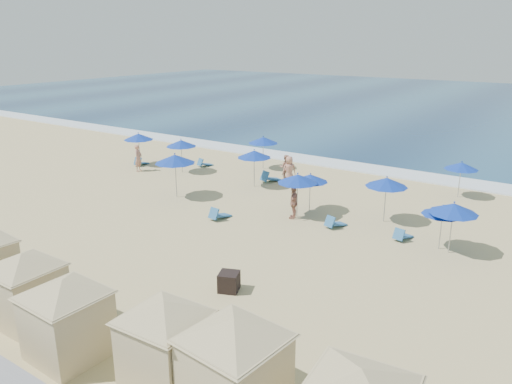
% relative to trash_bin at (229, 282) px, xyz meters
% --- Properties ---
extents(ground, '(160.00, 160.00, 0.00)m').
position_rel_trash_bin_xyz_m(ground, '(-3.73, 4.19, -0.36)').
color(ground, tan).
rests_on(ground, ground).
extents(ocean, '(160.00, 80.00, 0.06)m').
position_rel_trash_bin_xyz_m(ocean, '(-3.73, 59.19, -0.33)').
color(ocean, navy).
rests_on(ocean, ground).
extents(surf_line, '(160.00, 2.50, 0.08)m').
position_rel_trash_bin_xyz_m(surf_line, '(-3.73, 19.69, -0.32)').
color(surf_line, white).
rests_on(surf_line, ground).
extents(trash_bin, '(0.93, 0.93, 0.71)m').
position_rel_trash_bin_xyz_m(trash_bin, '(0.00, 0.00, 0.00)').
color(trash_bin, black).
rests_on(trash_bin, ground).
extents(cabana_1, '(4.26, 4.26, 2.67)m').
position_rel_trash_bin_xyz_m(cabana_1, '(-4.18, -5.34, 1.17)').
color(cabana_1, '#C6B487').
rests_on(cabana_1, ground).
extents(cabana_2, '(4.35, 4.35, 2.73)m').
position_rel_trash_bin_xyz_m(cabana_2, '(-1.47, -5.76, 1.21)').
color(cabana_2, '#C6B487').
rests_on(cabana_2, ground).
extents(cabana_3, '(4.28, 4.28, 2.69)m').
position_rel_trash_bin_xyz_m(cabana_3, '(1.69, -4.98, 1.18)').
color(cabana_3, '#C6B487').
rests_on(cabana_3, ground).
extents(cabana_4, '(4.61, 4.61, 2.91)m').
position_rel_trash_bin_xyz_m(cabana_4, '(3.91, -4.88, 1.31)').
color(cabana_4, '#C6B487').
rests_on(cabana_4, ground).
extents(umbrella_0, '(2.13, 2.13, 2.42)m').
position_rel_trash_bin_xyz_m(umbrella_0, '(-16.88, 11.43, 1.74)').
color(umbrella_0, '#A5A8AD').
rests_on(umbrella_0, ground).
extents(umbrella_1, '(2.07, 2.07, 2.36)m').
position_rel_trash_bin_xyz_m(umbrella_1, '(-12.93, 11.63, 1.69)').
color(umbrella_1, '#A5A8AD').
rests_on(umbrella_1, ground).
extents(umbrella_2, '(2.33, 2.33, 2.65)m').
position_rel_trash_bin_xyz_m(umbrella_2, '(-9.38, 7.26, 1.94)').
color(umbrella_2, '#A5A8AD').
rests_on(umbrella_2, ground).
extents(umbrella_3, '(2.09, 2.09, 2.37)m').
position_rel_trash_bin_xyz_m(umbrella_3, '(-8.84, 15.62, 1.70)').
color(umbrella_3, '#A5A8AD').
rests_on(umbrella_3, ground).
extents(umbrella_4, '(2.10, 2.10, 2.39)m').
position_rel_trash_bin_xyz_m(umbrella_4, '(-6.86, 11.62, 1.72)').
color(umbrella_4, '#A5A8AD').
rests_on(umbrella_4, ground).
extents(umbrella_5, '(2.09, 2.09, 2.38)m').
position_rel_trash_bin_xyz_m(umbrella_5, '(-1.90, 8.35, 1.70)').
color(umbrella_5, '#A5A8AD').
rests_on(umbrella_5, ground).
extents(umbrella_6, '(1.88, 1.88, 2.14)m').
position_rel_trash_bin_xyz_m(umbrella_6, '(-1.76, 9.45, 1.50)').
color(umbrella_6, '#A5A8AD').
rests_on(umbrella_6, ground).
extents(umbrella_7, '(2.11, 2.11, 2.41)m').
position_rel_trash_bin_xyz_m(umbrella_7, '(2.13, 10.19, 1.73)').
color(umbrella_7, '#A5A8AD').
rests_on(umbrella_7, ground).
extents(umbrella_8, '(1.91, 1.91, 2.17)m').
position_rel_trash_bin_xyz_m(umbrella_8, '(4.25, 16.56, 1.53)').
color(umbrella_8, '#A5A8AD').
rests_on(umbrella_8, ground).
extents(umbrella_9, '(1.82, 1.82, 2.07)m').
position_rel_trash_bin_xyz_m(umbrella_9, '(5.39, 8.28, 1.44)').
color(umbrella_9, '#A5A8AD').
rests_on(umbrella_9, ground).
extents(umbrella_10, '(2.07, 2.07, 2.36)m').
position_rel_trash_bin_xyz_m(umbrella_10, '(5.85, 8.09, 1.69)').
color(umbrella_10, '#A5A8AD').
rests_on(umbrella_10, ground).
extents(beach_chair_0, '(0.77, 1.30, 0.67)m').
position_rel_trash_bin_xyz_m(beach_chair_0, '(-16.73, 11.33, -0.12)').
color(beach_chair_0, '#296297').
rests_on(beach_chair_0, ground).
extents(beach_chair_1, '(0.81, 1.25, 0.63)m').
position_rel_trash_bin_xyz_m(beach_chair_1, '(-12.74, 13.71, -0.14)').
color(beach_chair_1, '#296297').
rests_on(beach_chair_1, ground).
extents(beach_chair_2, '(1.09, 1.54, 0.77)m').
position_rel_trash_bin_xyz_m(beach_chair_2, '(-6.62, 13.01, -0.09)').
color(beach_chair_2, '#296297').
rests_on(beach_chair_2, ground).
extents(beach_chair_3, '(0.70, 1.30, 0.68)m').
position_rel_trash_bin_xyz_m(beach_chair_3, '(-5.05, 5.73, -0.12)').
color(beach_chair_3, '#296297').
rests_on(beach_chair_3, ground).
extents(beach_chair_4, '(0.86, 1.28, 0.65)m').
position_rel_trash_bin_xyz_m(beach_chair_4, '(0.40, 8.03, -0.13)').
color(beach_chair_4, '#296297').
rests_on(beach_chair_4, ground).
extents(beach_chair_5, '(0.71, 1.21, 0.62)m').
position_rel_trash_bin_xyz_m(beach_chair_5, '(3.68, 8.36, -0.14)').
color(beach_chair_5, '#296297').
rests_on(beach_chair_5, ground).
extents(beachgoer_0, '(0.65, 0.80, 1.88)m').
position_rel_trash_bin_xyz_m(beachgoer_0, '(-15.64, 10.15, 0.58)').
color(beachgoer_0, tan).
rests_on(beachgoer_0, ground).
extents(beachgoer_1, '(1.01, 0.91, 1.69)m').
position_rel_trash_bin_xyz_m(beachgoer_1, '(-6.00, 14.00, 0.49)').
color(beachgoer_1, tan).
rests_on(beachgoer_1, ground).
extents(beachgoer_2, '(0.68, 1.08, 1.71)m').
position_rel_trash_bin_xyz_m(beachgoer_2, '(-1.92, 8.03, 0.50)').
color(beachgoer_2, tan).
rests_on(beachgoer_2, ground).
extents(beachgoer_3, '(1.04, 1.03, 1.81)m').
position_rel_trash_bin_xyz_m(beachgoer_3, '(-5.33, 13.32, 0.55)').
color(beachgoer_3, tan).
rests_on(beachgoer_3, ground).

